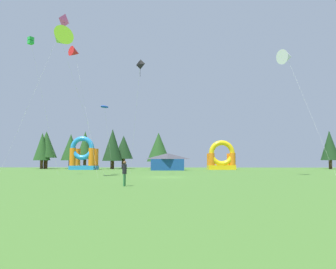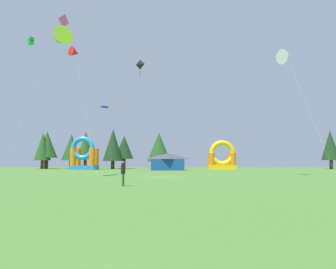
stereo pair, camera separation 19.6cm
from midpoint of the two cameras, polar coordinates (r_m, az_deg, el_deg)
The scene contains 20 objects.
ground_plane at distance 37.45m, azimuth -0.58°, elevation -7.67°, with size 120.00×120.00×0.00m, color #47752D.
kite_blue_parafoil at distance 60.06m, azimuth -11.22°, elevation 4.87°, with size 2.24×2.56×12.20m.
kite_red_delta at distance 43.36m, azimuth -16.28°, elevation 13.96°, with size 4.96×4.19×16.38m.
kite_black_diamond at distance 44.01m, azimuth -5.00°, elevation 12.23°, with size 2.46×5.76×15.38m.
kite_lime_delta at distance 41.10m, azimuth -18.72°, elevation 15.98°, with size 6.33×6.04×17.63m.
kite_pink_diamond at distance 46.34m, azimuth -18.00°, elevation 18.62°, with size 7.30×2.90×20.88m.
kite_white_delta at distance 44.88m, azimuth 20.65°, elevation 12.96°, with size 4.37×6.89×16.44m.
kite_green_box at distance 48.09m, azimuth -23.33°, elevation 15.12°, with size 3.27×4.29×18.48m.
person_near_camera at distance 23.98m, azimuth -7.84°, elevation -6.54°, with size 0.38×0.38×1.87m.
inflatable_red_slide at distance 72.45m, azimuth 9.70°, elevation -4.45°, with size 6.00×4.93×6.53m.
inflatable_orange_dome at distance 73.70m, azimuth -14.80°, elevation -3.91°, with size 5.54×4.75×7.41m.
festival_tent at distance 66.30m, azimuth 0.07°, elevation -4.92°, with size 6.79×3.66×3.55m.
tree_row_0 at distance 84.88m, azimuth -21.53°, elevation -2.04°, with size 4.05×4.05×9.00m.
tree_row_1 at distance 85.83m, azimuth -20.89°, elevation -1.72°, with size 5.26×5.26×9.45m.
tree_row_2 at distance 86.55m, azimuth -16.93°, elevation -2.23°, with size 4.88×4.88×8.97m.
tree_row_3 at distance 83.86m, azimuth -14.53°, elevation -1.89°, with size 4.15×4.15×9.55m.
tree_row_4 at distance 79.70m, azimuth -9.79°, elevation -1.89°, with size 4.93×4.93×9.86m.
tree_row_5 at distance 82.58m, azimuth -7.84°, elevation -2.31°, with size 4.89×4.89×8.49m.
tree_row_6 at distance 79.64m, azimuth -1.56°, elevation -2.28°, with size 5.89×5.89×9.09m.
tree_row_7 at distance 86.75m, azimuth 27.21°, elevation -1.76°, with size 4.30×4.30×9.38m.
Camera 2 is at (1.69, -37.37, 1.83)m, focal length 33.92 mm.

